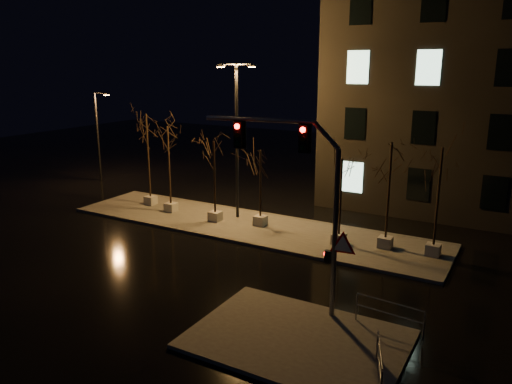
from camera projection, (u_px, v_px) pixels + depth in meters
The scene contains 15 objects.
ground at pixel (183, 263), 23.23m from camera, with size 90.00×90.00×0.00m, color black.
median at pixel (248, 226), 28.27m from camera, with size 22.00×5.00×0.15m, color #4F4C47.
sidewalk_corner at pixel (297, 339), 16.69m from camera, with size 7.00×5.00×0.15m, color #4F4C47.
tree_0 at pixel (147, 135), 31.21m from camera, with size 1.80×1.80×5.99m.
tree_1 at pixel (168, 146), 29.78m from camera, with size 1.80×1.80×5.41m.
tree_2 at pixel (214, 159), 28.07m from camera, with size 1.80×1.80×4.79m.
tree_3 at pixel (261, 167), 27.35m from camera, with size 1.80×1.80×4.41m.
tree_4 at pixel (341, 178), 24.40m from camera, with size 1.80×1.80×4.52m.
tree_5 at pixel (390, 167), 23.76m from camera, with size 1.80×1.80×5.41m.
tree_6 at pixel (440, 172), 22.78m from camera, with size 1.80×1.80×5.34m.
traffic_signal_mast at pixel (305, 189), 17.40m from camera, with size 5.73×0.76×7.03m.
streetlight_main at pixel (237, 131), 28.41m from camera, with size 2.17×0.95×8.88m.
streetlight_far at pixel (99, 133), 38.65m from camera, with size 1.34×0.47×6.89m.
guard_rail_a at pixel (389, 311), 16.98m from camera, with size 2.42×0.28×1.05m.
guard_rail_b at pixel (379, 359), 14.32m from camera, with size 0.73×1.99×1.00m.
Camera 1 is at (13.66, -17.16, 9.03)m, focal length 35.00 mm.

